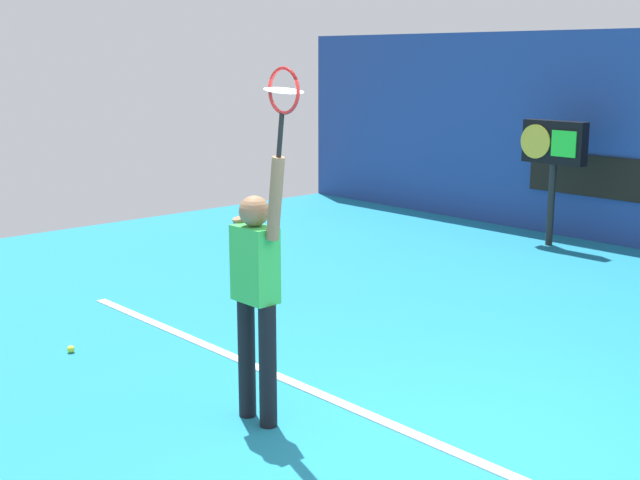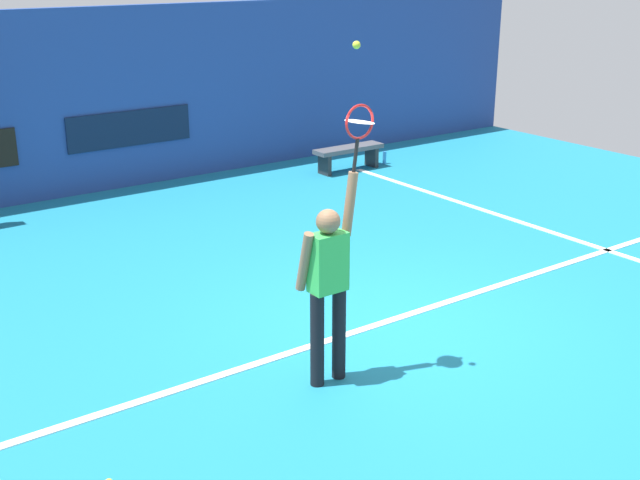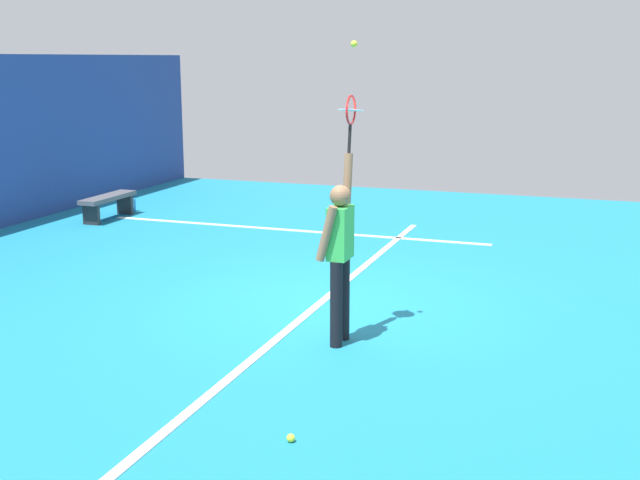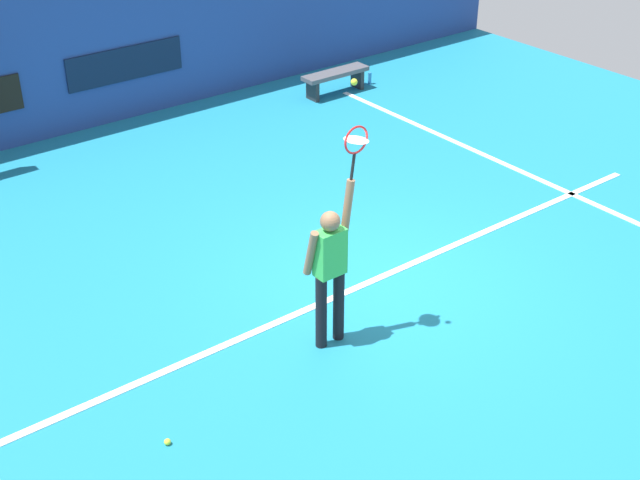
{
  "view_description": "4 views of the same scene",
  "coord_description": "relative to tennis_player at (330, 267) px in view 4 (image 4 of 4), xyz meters",
  "views": [
    {
      "loc": [
        3.35,
        -4.23,
        2.65
      ],
      "look_at": [
        -1.37,
        0.04,
        1.27
      ],
      "focal_mm": 47.81,
      "sensor_mm": 36.0,
      "label": 1
    },
    {
      "loc": [
        -5.4,
        -6.14,
        3.8
      ],
      "look_at": [
        -1.26,
        -0.39,
        1.33
      ],
      "focal_mm": 45.98,
      "sensor_mm": 36.0,
      "label": 2
    },
    {
      "loc": [
        -9.15,
        -3.16,
        2.95
      ],
      "look_at": [
        -1.47,
        -0.44,
        1.13
      ],
      "focal_mm": 45.83,
      "sensor_mm": 36.0,
      "label": 3
    },
    {
      "loc": [
        -6.43,
        -7.03,
        6.1
      ],
      "look_at": [
        -1.12,
        -0.16,
        1.06
      ],
      "focal_mm": 49.51,
      "sensor_mm": 36.0,
      "label": 4
    }
  ],
  "objects": [
    {
      "name": "ground_plane",
      "position": [
        1.33,
        0.61,
        -1.01
      ],
      "size": [
        18.0,
        18.0,
        0.0
      ],
      "primitive_type": "plane",
      "color": "teal"
    },
    {
      "name": "back_wall",
      "position": [
        1.33,
        7.61,
        0.5
      ],
      "size": [
        18.0,
        0.2,
        3.02
      ],
      "primitive_type": "cube",
      "color": "navy",
      "rests_on": "ground_plane"
    },
    {
      "name": "sponsor_banner_center",
      "position": [
        1.33,
        7.49,
        0.0
      ],
      "size": [
        2.2,
        0.03,
        0.6
      ],
      "primitive_type": "cube",
      "color": "#0C1933"
    },
    {
      "name": "court_baseline",
      "position": [
        1.33,
        0.66,
        -1.01
      ],
      "size": [
        10.0,
        0.1,
        0.01
      ],
      "primitive_type": "cube",
      "color": "white",
      "rests_on": "ground_plane"
    },
    {
      "name": "court_sideline",
      "position": [
        5.2,
        2.61,
        -1.01
      ],
      "size": [
        0.1,
        7.0,
        0.01
      ],
      "primitive_type": "cube",
      "color": "white",
      "rests_on": "ground_plane"
    },
    {
      "name": "tennis_player",
      "position": [
        0.0,
        0.0,
        0.0
      ],
      "size": [
        0.57,
        0.31,
        1.99
      ],
      "color": "black",
      "rests_on": "ground_plane"
    },
    {
      "name": "tennis_racket",
      "position": [
        0.33,
        -0.0,
        1.38
      ],
      "size": [
        0.35,
        0.27,
        0.62
      ],
      "color": "black"
    },
    {
      "name": "tennis_ball",
      "position": [
        0.24,
        -0.06,
        2.08
      ],
      "size": [
        0.07,
        0.07,
        0.07
      ],
      "primitive_type": "sphere",
      "color": "#CCE033"
    },
    {
      "name": "court_bench",
      "position": [
        5.03,
        6.19,
        -0.67
      ],
      "size": [
        1.4,
        0.36,
        0.45
      ],
      "color": "#4C4C51",
      "rests_on": "ground_plane"
    },
    {
      "name": "water_bottle",
      "position": [
        5.9,
        6.19,
        -0.89
      ],
      "size": [
        0.07,
        0.07,
        0.24
      ],
      "primitive_type": "cylinder",
      "color": "#338CD8",
      "rests_on": "ground_plane"
    },
    {
      "name": "spare_ball",
      "position": [
        -2.31,
        -0.36,
        -0.98
      ],
      "size": [
        0.07,
        0.07,
        0.07
      ],
      "primitive_type": "sphere",
      "color": "#CCE033",
      "rests_on": "ground_plane"
    }
  ]
}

